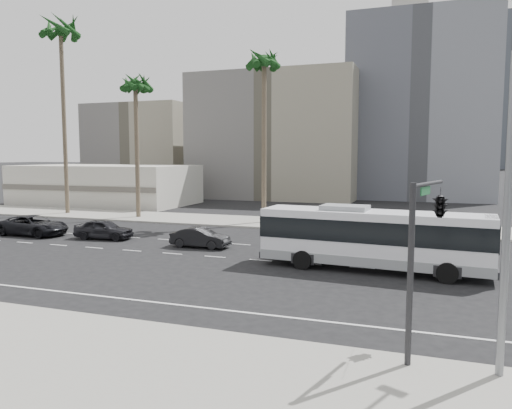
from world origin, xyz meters
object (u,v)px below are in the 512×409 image
at_px(city_bus, 373,237).
at_px(car_b, 104,229).
at_px(traffic_signal, 437,207).
at_px(palm_near, 264,64).
at_px(palm_far, 61,35).
at_px(car_c, 33,225).
at_px(car_a, 200,238).
at_px(palm_mid, 135,87).

relative_size(city_bus, car_b, 2.82).
bearing_deg(traffic_signal, palm_near, 135.58).
bearing_deg(palm_near, car_b, -126.21).
relative_size(palm_near, palm_far, 0.77).
height_order(car_b, traffic_signal, traffic_signal).
distance_m(car_b, palm_far, 25.35).
bearing_deg(traffic_signal, city_bus, 122.97).
bearing_deg(car_c, palm_far, 30.54).
xyz_separation_m(car_a, palm_near, (0.41, 12.57, 13.70)).
distance_m(city_bus, palm_far, 40.64).
bearing_deg(palm_far, car_a, -29.94).
relative_size(car_c, palm_near, 0.36).
bearing_deg(car_a, city_bus, -103.08).
bearing_deg(palm_near, traffic_signal, -60.37).
bearing_deg(car_c, car_b, -86.41).
distance_m(city_bus, car_c, 26.73).
xyz_separation_m(city_bus, palm_far, (-33.60, 15.48, 16.81)).
distance_m(palm_near, palm_far, 22.58).
bearing_deg(car_a, traffic_signal, -129.93).
bearing_deg(city_bus, palm_far, 159.85).
relative_size(car_b, traffic_signal, 0.80).
bearing_deg(palm_near, city_bus, -53.64).
height_order(car_b, palm_far, palm_far).
xyz_separation_m(car_c, palm_mid, (1.94, 11.86, 12.11)).
bearing_deg(car_b, car_a, -100.28).
bearing_deg(car_b, palm_mid, 15.07).
bearing_deg(city_bus, car_c, 177.60).
bearing_deg(palm_mid, city_bus, -31.59).
xyz_separation_m(car_c, traffic_signal, (29.54, -13.15, 3.81)).
height_order(car_b, palm_mid, palm_mid).
distance_m(car_a, car_c, 14.68).
bearing_deg(palm_mid, car_b, -69.07).
relative_size(city_bus, car_c, 2.20).
bearing_deg(car_b, car_c, 87.29).
relative_size(car_a, palm_near, 0.26).
distance_m(car_c, palm_far, 22.80).
height_order(traffic_signal, palm_near, palm_near).
bearing_deg(palm_far, palm_mid, -2.38).
bearing_deg(car_b, palm_far, 42.64).
xyz_separation_m(car_b, palm_mid, (-4.40, 11.51, 12.15)).
bearing_deg(traffic_signal, palm_far, 161.23).
height_order(city_bus, palm_far, palm_far).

